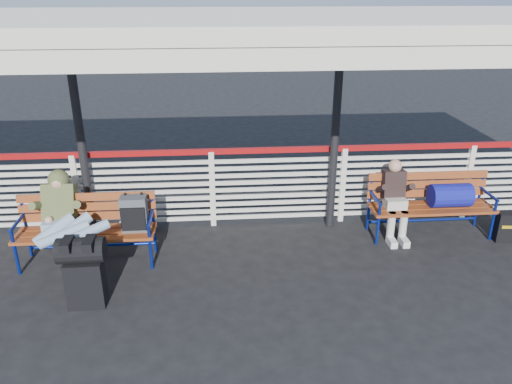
{
  "coord_description": "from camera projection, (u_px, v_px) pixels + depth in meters",
  "views": [
    {
      "loc": [
        0.11,
        -5.1,
        3.49
      ],
      "look_at": [
        0.59,
        1.0,
        0.91
      ],
      "focal_mm": 35.0,
      "sensor_mm": 36.0,
      "label": 1
    }
  ],
  "objects": [
    {
      "name": "traveler_man",
      "position": [
        66.0,
        224.0,
        6.18
      ],
      "size": [
        0.93,
        1.64,
        0.77
      ],
      "color": "#8596B4",
      "rests_on": "ground"
    },
    {
      "name": "canopy",
      "position": [
        205.0,
        25.0,
        5.65
      ],
      "size": [
        12.6,
        3.6,
        3.16
      ],
      "color": "silver",
      "rests_on": "ground"
    },
    {
      "name": "fence",
      "position": [
        212.0,
        186.0,
        7.52
      ],
      "size": [
        12.08,
        0.08,
        1.24
      ],
      "color": "silver",
      "rests_on": "ground"
    },
    {
      "name": "bench_left",
      "position": [
        102.0,
        220.0,
        6.57
      ],
      "size": [
        1.8,
        0.56,
        0.94
      ],
      "color": "#95451D",
      "rests_on": "ground"
    },
    {
      "name": "ground",
      "position": [
        214.0,
        295.0,
        6.03
      ],
      "size": [
        60.0,
        60.0,
        0.0
      ],
      "primitive_type": "plane",
      "color": "black",
      "rests_on": "ground"
    },
    {
      "name": "luggage_stack",
      "position": [
        84.0,
        269.0,
        5.67
      ],
      "size": [
        0.53,
        0.3,
        0.87
      ],
      "rotation": [
        0.0,
        0.0,
        0.02
      ],
      "color": "black",
      "rests_on": "ground"
    },
    {
      "name": "suitcase_side",
      "position": [
        507.0,
        227.0,
        7.21
      ],
      "size": [
        0.34,
        0.23,
        0.45
      ],
      "rotation": [
        0.0,
        0.0,
        -0.1
      ],
      "color": "black",
      "rests_on": "ground"
    },
    {
      "name": "bench_right",
      "position": [
        440.0,
        197.0,
        7.28
      ],
      "size": [
        1.8,
        0.56,
        0.92
      ],
      "color": "#95451D",
      "rests_on": "ground"
    },
    {
      "name": "companion_person",
      "position": [
        395.0,
        199.0,
        7.23
      ],
      "size": [
        0.32,
        0.66,
        1.15
      ],
      "color": "beige",
      "rests_on": "ground"
    }
  ]
}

